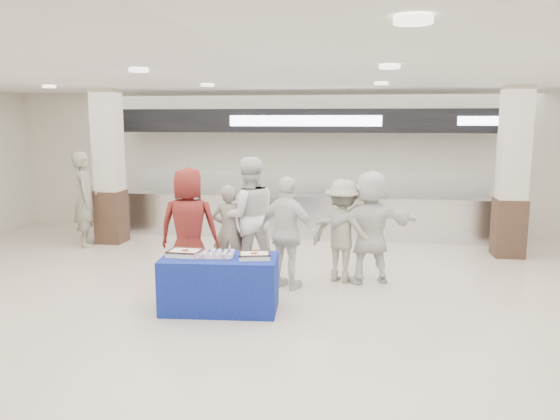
% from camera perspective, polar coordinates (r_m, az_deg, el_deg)
% --- Properties ---
extents(ground, '(14.00, 14.00, 0.00)m').
position_cam_1_polar(ground, '(7.09, -1.96, -11.92)').
color(ground, beige).
rests_on(ground, ground).
extents(serving_line, '(8.70, 0.85, 2.80)m').
position_cam_1_polar(serving_line, '(12.03, 2.72, 2.66)').
color(serving_line, silver).
rests_on(serving_line, ground).
extents(column_left, '(0.55, 0.55, 3.20)m').
position_cam_1_polar(column_left, '(11.94, -17.42, 3.98)').
color(column_left, '#392419').
rests_on(column_left, ground).
extents(column_right, '(0.55, 0.55, 3.20)m').
position_cam_1_polar(column_right, '(11.09, 23.09, 3.26)').
color(column_right, '#392419').
rests_on(column_right, ground).
extents(display_table, '(1.61, 0.90, 0.75)m').
position_cam_1_polar(display_table, '(7.53, -6.30, -7.65)').
color(display_table, navy).
rests_on(display_table, ground).
extents(sheet_cake_left, '(0.45, 0.36, 0.09)m').
position_cam_1_polar(sheet_cake_left, '(7.55, -9.87, -4.37)').
color(sheet_cake_left, white).
rests_on(sheet_cake_left, display_table).
extents(sheet_cake_right, '(0.47, 0.40, 0.09)m').
position_cam_1_polar(sheet_cake_right, '(7.31, -2.68, -4.72)').
color(sheet_cake_right, white).
rests_on(sheet_cake_right, display_table).
extents(cupcake_tray, '(0.48, 0.38, 0.07)m').
position_cam_1_polar(cupcake_tray, '(7.42, -6.82, -4.62)').
color(cupcake_tray, '#AAAAAE').
rests_on(cupcake_tray, display_table).
extents(civilian_maroon, '(0.97, 0.69, 1.87)m').
position_cam_1_polar(civilian_maroon, '(8.55, -9.50, -1.80)').
color(civilian_maroon, maroon).
rests_on(civilian_maroon, ground).
extents(soldier_a, '(0.60, 0.43, 1.53)m').
position_cam_1_polar(soldier_a, '(9.04, -5.39, -2.18)').
color(soldier_a, gray).
rests_on(soldier_a, ground).
extents(chef_tall, '(1.17, 1.05, 1.98)m').
position_cam_1_polar(chef_tall, '(9.05, -3.27, -0.69)').
color(chef_tall, white).
rests_on(chef_tall, ground).
extents(chef_short, '(1.10, 0.79, 1.74)m').
position_cam_1_polar(chef_short, '(8.32, 0.79, -2.43)').
color(chef_short, white).
rests_on(chef_short, ground).
extents(soldier_b, '(1.21, 0.96, 1.65)m').
position_cam_1_polar(soldier_b, '(8.76, 6.57, -2.18)').
color(soldier_b, gray).
rests_on(soldier_b, ground).
extents(civilian_white, '(1.76, 1.06, 1.80)m').
position_cam_1_polar(civilian_white, '(8.75, 9.39, -1.74)').
color(civilian_white, white).
rests_on(civilian_white, ground).
extents(soldier_bg, '(0.70, 0.83, 1.94)m').
position_cam_1_polar(soldier_bg, '(11.80, -19.68, 1.07)').
color(soldier_bg, gray).
rests_on(soldier_bg, ground).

